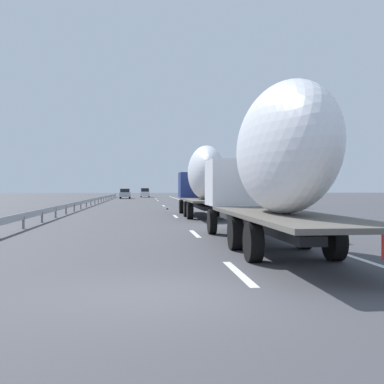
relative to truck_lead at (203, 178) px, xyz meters
The scene contains 23 objects.
ground_plane 18.05m from the truck_lead, 11.63° to the left, with size 260.00×260.00×0.00m, color #424247.
lane_stripe_0 20.75m from the truck_lead, behind, with size 3.20×0.20×0.01m, color white.
lane_stripe_1 11.75m from the truck_lead, behind, with size 3.20×0.20×0.01m, color white.
lane_stripe_2 3.24m from the truck_lead, 67.04° to the left, with size 3.20×0.20×0.01m, color white.
lane_stripe_3 12.19m from the truck_lead, ahead, with size 3.20×0.20×0.01m, color white.
lane_stripe_4 12.62m from the truck_lead, ahead, with size 3.20×0.20×0.01m, color white.
lane_stripe_5 19.76m from the truck_lead, ahead, with size 3.20×0.20×0.01m, color white.
lane_stripe_6 40.38m from the truck_lead, ahead, with size 3.20×0.20×0.01m, color white.
lane_stripe_7 50.38m from the truck_lead, ahead, with size 3.20×0.20×0.01m, color white.
lane_stripe_8 55.76m from the truck_lead, ahead, with size 3.20×0.20×0.01m, color white.
lane_stripe_9 55.19m from the truck_lead, ahead, with size 3.20×0.20×0.01m, color white.
edge_line_right 22.72m from the truck_lead, ahead, with size 110.00×0.20×0.01m, color white.
truck_lead is the anchor object (origin of this frame).
truck_trailing 16.73m from the truck_lead, behind, with size 13.91×2.55×4.92m.
car_white_van 66.06m from the truck_lead, ahead, with size 4.24×1.84×1.86m.
car_silver_hatch 54.64m from the truck_lead, ahead, with size 4.70×1.85×1.78m.
road_sign 25.42m from the truck_lead, ahead, with size 0.10×0.90×3.31m.
tree_0 64.24m from the truck_lead, ahead, with size 3.64×3.64×7.50m.
tree_1 61.59m from the truck_lead, ahead, with size 3.04×3.04×6.30m.
tree_2 37.45m from the truck_lead, 14.79° to the right, with size 3.99×3.99×5.18m.
tree_3 17.92m from the truck_lead, 26.49° to the right, with size 2.47×2.47×6.27m.
tree_4 49.22m from the truck_lead, 10.29° to the right, with size 3.15×3.15×6.55m.
guardrail_median 22.72m from the truck_lead, 25.10° to the left, with size 94.00×0.10×0.76m.
Camera 1 is at (-8.51, 0.35, 1.94)m, focal length 44.08 mm.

